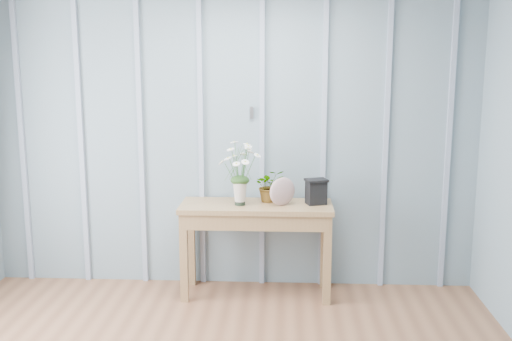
# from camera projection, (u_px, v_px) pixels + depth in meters

# --- Properties ---
(room_shell) EXTENTS (4.00, 4.50, 2.50)m
(room_shell) POSITION_uv_depth(u_px,v_px,m) (210.00, 41.00, 3.45)
(room_shell) COLOR gray
(room_shell) RESTS_ON ground
(sideboard) EXTENTS (1.20, 0.45, 0.75)m
(sideboard) POSITION_uv_depth(u_px,v_px,m) (256.00, 218.00, 4.75)
(sideboard) COLOR olive
(sideboard) RESTS_ON ground
(daisy_vase) EXTENTS (0.36, 0.28, 0.52)m
(daisy_vase) POSITION_uv_depth(u_px,v_px,m) (240.00, 165.00, 4.64)
(daisy_vase) COLOR black
(daisy_vase) RESTS_ON sideboard
(spider_plant) EXTENTS (0.29, 0.27, 0.26)m
(spider_plant) POSITION_uv_depth(u_px,v_px,m) (270.00, 185.00, 4.79)
(spider_plant) COLOR #1B3D16
(spider_plant) RESTS_ON sideboard
(felt_disc_vessel) EXTENTS (0.23, 0.17, 0.23)m
(felt_disc_vessel) POSITION_uv_depth(u_px,v_px,m) (282.00, 192.00, 4.66)
(felt_disc_vessel) COLOR #814959
(felt_disc_vessel) RESTS_ON sideboard
(carved_box) EXTENTS (0.20, 0.17, 0.20)m
(carved_box) POSITION_uv_depth(u_px,v_px,m) (316.00, 191.00, 4.71)
(carved_box) COLOR black
(carved_box) RESTS_ON sideboard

